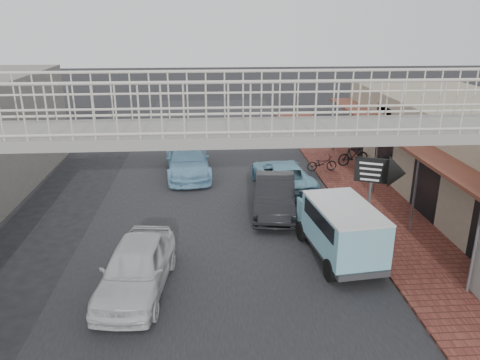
{
  "coord_description": "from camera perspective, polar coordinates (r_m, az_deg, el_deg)",
  "views": [
    {
      "loc": [
        -0.41,
        -14.1,
        7.56
      ],
      "look_at": [
        0.73,
        2.19,
        1.8
      ],
      "focal_mm": 35.0,
      "sensor_mm": 36.0,
      "label": 1
    }
  ],
  "objects": [
    {
      "name": "shophouse_row",
      "position": [
        22.09,
        27.2,
        2.68
      ],
      "size": [
        7.2,
        18.0,
        4.0
      ],
      "color": "gray",
      "rests_on": "ground"
    },
    {
      "name": "arrow_sign",
      "position": [
        16.7,
        18.27,
        0.77
      ],
      "size": [
        1.79,
        1.21,
        2.97
      ],
      "rotation": [
        0.0,
        0.0,
        -0.39
      ],
      "color": "#59595B",
      "rests_on": "sidewalk"
    },
    {
      "name": "motorcycle_far",
      "position": [
        25.25,
        13.63,
        2.94
      ],
      "size": [
        1.83,
        0.91,
        1.06
      ],
      "primitive_type": "imported",
      "rotation": [
        0.0,
        0.0,
        1.81
      ],
      "color": "black",
      "rests_on": "sidewalk"
    },
    {
      "name": "footbridge",
      "position": [
        11.02,
        -1.55,
        -4.02
      ],
      "size": [
        16.4,
        2.4,
        6.34
      ],
      "color": "gray",
      "rests_on": "ground"
    },
    {
      "name": "road_strip",
      "position": [
        16.0,
        -2.09,
        -8.76
      ],
      "size": [
        10.0,
        60.0,
        0.01
      ],
      "primitive_type": "cube",
      "color": "black",
      "rests_on": "ground"
    },
    {
      "name": "angkot_far",
      "position": [
        23.49,
        -6.4,
        2.43
      ],
      "size": [
        2.52,
        5.29,
        1.49
      ],
      "primitive_type": "imported",
      "rotation": [
        0.0,
        0.0,
        0.09
      ],
      "color": "#79B2D2",
      "rests_on": "ground"
    },
    {
      "name": "motorcycle_near",
      "position": [
        24.0,
        9.95,
        2.03
      ],
      "size": [
        1.58,
        0.66,
        0.81
      ],
      "primitive_type": "imported",
      "rotation": [
        0.0,
        0.0,
        1.65
      ],
      "color": "black",
      "rests_on": "sidewalk"
    },
    {
      "name": "dark_sedan",
      "position": [
        18.86,
        4.24,
        -1.86
      ],
      "size": [
        2.15,
        4.62,
        1.47
      ],
      "primitive_type": "imported",
      "rotation": [
        0.0,
        0.0,
        -0.14
      ],
      "color": "black",
      "rests_on": "ground"
    },
    {
      "name": "white_hatchback",
      "position": [
        13.93,
        -12.54,
        -10.35
      ],
      "size": [
        2.22,
        4.56,
        1.5
      ],
      "primitive_type": "imported",
      "rotation": [
        0.0,
        0.0,
        -0.11
      ],
      "color": "silver",
      "rests_on": "ground"
    },
    {
      "name": "angkot_van",
      "position": [
        15.44,
        12.2,
        -5.27
      ],
      "size": [
        2.21,
        4.1,
        1.93
      ],
      "rotation": [
        0.0,
        0.0,
        0.12
      ],
      "color": "black",
      "rests_on": "ground"
    },
    {
      "name": "ground",
      "position": [
        16.0,
        -2.09,
        -8.78
      ],
      "size": [
        120.0,
        120.0,
        0.0
      ],
      "primitive_type": "plane",
      "color": "black",
      "rests_on": "ground"
    },
    {
      "name": "sidewalk",
      "position": [
        19.91,
        16.66,
        -3.6
      ],
      "size": [
        3.0,
        40.0,
        0.1
      ],
      "primitive_type": "cube",
      "color": "brown",
      "rests_on": "ground"
    },
    {
      "name": "angkot_curb",
      "position": [
        21.47,
        5.2,
        0.6
      ],
      "size": [
        2.7,
        4.97,
        1.32
      ],
      "primitive_type": "imported",
      "rotation": [
        0.0,
        0.0,
        3.25
      ],
      "color": "#76B5CE",
      "rests_on": "ground"
    }
  ]
}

